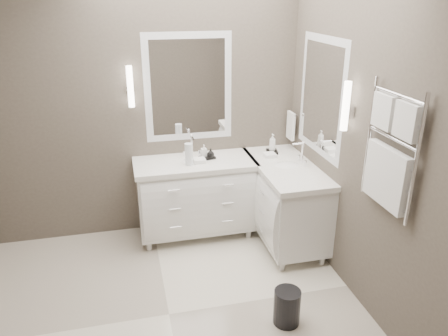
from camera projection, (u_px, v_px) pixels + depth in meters
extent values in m
cube|color=white|center=(169.00, 315.00, 3.58)|extent=(3.20, 3.00, 0.01)
cube|color=#514940|center=(145.00, 109.00, 4.43)|extent=(3.20, 0.01, 2.70)
cube|color=#514940|center=(199.00, 294.00, 1.71)|extent=(3.20, 0.01, 2.70)
cube|color=#514940|center=(365.00, 143.00, 3.42)|extent=(0.01, 3.00, 2.70)
cube|color=white|center=(196.00, 196.00, 4.61)|extent=(1.20, 0.55, 0.70)
cube|color=white|center=(195.00, 163.00, 4.47)|extent=(1.24, 0.59, 0.05)
ellipsoid|color=white|center=(195.00, 165.00, 4.47)|extent=(0.36, 0.28, 0.12)
cylinder|color=white|center=(192.00, 146.00, 4.56)|extent=(0.02, 0.02, 0.22)
cube|color=white|center=(285.00, 201.00, 4.51)|extent=(0.55, 1.20, 0.70)
cube|color=white|center=(287.00, 167.00, 4.37)|extent=(0.59, 1.24, 0.05)
ellipsoid|color=white|center=(286.00, 169.00, 4.37)|extent=(0.36, 0.28, 0.12)
cylinder|color=white|center=(302.00, 153.00, 4.35)|extent=(0.02, 0.02, 0.22)
cube|color=white|center=(188.00, 88.00, 4.44)|extent=(0.90, 0.02, 1.10)
cube|color=white|center=(188.00, 88.00, 4.44)|extent=(0.77, 0.02, 0.96)
cube|color=white|center=(321.00, 96.00, 4.06)|extent=(0.02, 0.90, 1.10)
cube|color=white|center=(321.00, 96.00, 4.06)|extent=(0.02, 0.90, 0.96)
cube|color=white|center=(131.00, 92.00, 4.25)|extent=(0.05, 0.05, 0.10)
cylinder|color=white|center=(130.00, 87.00, 4.23)|extent=(0.06, 0.06, 0.40)
cube|color=white|center=(345.00, 112.00, 3.52)|extent=(0.05, 0.05, 0.10)
cylinder|color=white|center=(346.00, 106.00, 3.51)|extent=(0.06, 0.06, 0.40)
cylinder|color=white|center=(292.00, 113.00, 4.67)|extent=(0.02, 0.22, 0.02)
cube|color=white|center=(291.00, 126.00, 4.72)|extent=(0.03, 0.17, 0.30)
cylinder|color=white|center=(416.00, 162.00, 2.76)|extent=(0.03, 0.03, 0.90)
cylinder|color=white|center=(370.00, 137.00, 3.26)|extent=(0.03, 0.03, 0.90)
cube|color=white|center=(407.00, 121.00, 2.81)|extent=(0.06, 0.22, 0.24)
cube|color=white|center=(384.00, 111.00, 3.04)|extent=(0.06, 0.22, 0.24)
cube|color=white|center=(386.00, 176.00, 3.09)|extent=(0.06, 0.46, 0.42)
cylinder|color=black|center=(287.00, 307.00, 3.44)|extent=(0.22, 0.22, 0.30)
cube|color=black|center=(207.00, 157.00, 4.52)|extent=(0.17, 0.15, 0.02)
cube|color=black|center=(272.00, 152.00, 4.69)|extent=(0.14, 0.17, 0.02)
cylinder|color=silver|center=(189.00, 154.00, 4.32)|extent=(0.09, 0.09, 0.22)
imported|color=white|center=(204.00, 150.00, 4.51)|extent=(0.06, 0.06, 0.12)
imported|color=black|center=(211.00, 153.00, 4.48)|extent=(0.08, 0.08, 0.09)
imported|color=white|center=(272.00, 142.00, 4.65)|extent=(0.08, 0.08, 0.18)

